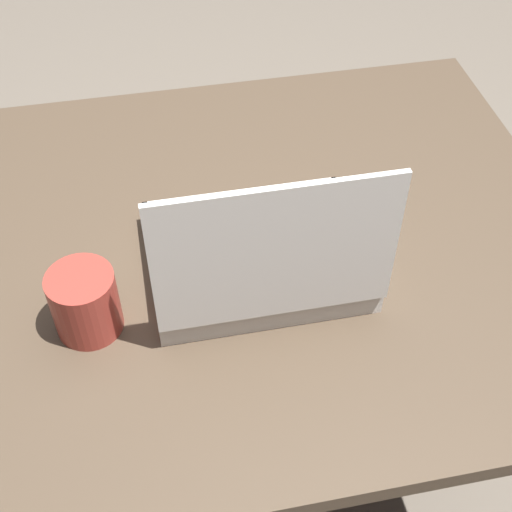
# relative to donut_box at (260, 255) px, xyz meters

# --- Properties ---
(ground_plane) EXTENTS (8.00, 8.00, 0.00)m
(ground_plane) POSITION_rel_donut_box_xyz_m (0.00, -0.09, -0.77)
(ground_plane) COLOR #6B6054
(dining_table) EXTENTS (1.05, 0.88, 0.72)m
(dining_table) POSITION_rel_donut_box_xyz_m (0.00, -0.09, -0.15)
(dining_table) COLOR #4C3D2D
(dining_table) RESTS_ON ground_plane
(donut_box) EXTENTS (0.32, 0.26, 0.27)m
(donut_box) POSITION_rel_donut_box_xyz_m (0.00, 0.00, 0.00)
(donut_box) COLOR silver
(donut_box) RESTS_ON dining_table
(coffee_mug) EXTENTS (0.09, 0.09, 0.10)m
(coffee_mug) POSITION_rel_donut_box_xyz_m (0.25, 0.04, -0.00)
(coffee_mug) COLOR #A3382D
(coffee_mug) RESTS_ON dining_table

